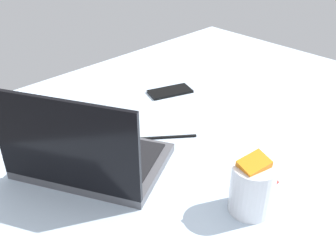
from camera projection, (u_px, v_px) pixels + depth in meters
bed_mattress at (304, 193)px, 98.49cm from camera, size 180.00×140.00×18.00cm
laptop at (88, 156)px, 89.55cm from camera, size 39.88×35.58×23.00cm
snack_cup at (253, 186)px, 77.86cm from camera, size 9.00×9.00×13.36cm
cell_phone at (170, 91)px, 127.61cm from camera, size 11.17×15.48×0.80cm
charger_cable at (165, 137)px, 103.87cm from camera, size 11.05×13.68×0.60cm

